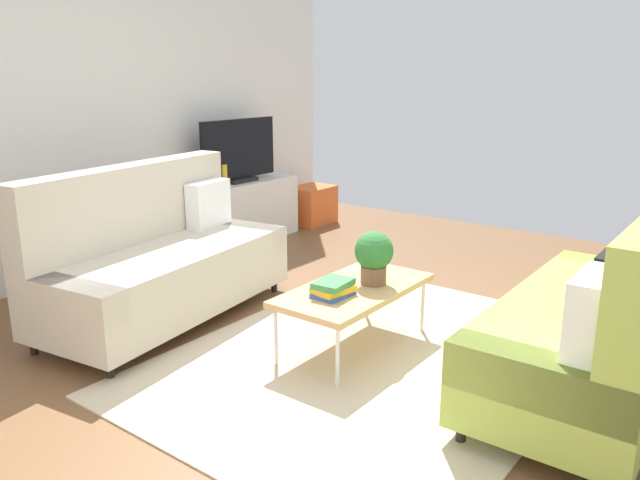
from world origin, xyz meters
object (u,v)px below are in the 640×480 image
object	(u,v)px
tv	(239,152)
vase_1	(205,178)
coffee_table	(354,291)
potted_plant	(374,255)
storage_trunk	(312,205)
bottle_0	(224,175)
vase_0	(192,179)
tv_console	(239,212)
couch_green	(604,322)
table_book_0	(333,294)
couch_beige	(160,259)

from	to	relation	value
tv	vase_1	size ratio (longest dim) A/B	5.45
coffee_table	potted_plant	distance (m)	0.26
coffee_table	storage_trunk	world-z (taller)	storage_trunk
bottle_0	vase_0	bearing A→B (deg)	165.32
tv_console	storage_trunk	world-z (taller)	tv_console
storage_trunk	vase_0	distance (m)	1.76
couch_green	tv	bearing A→B (deg)	72.25
vase_0	vase_1	distance (m)	0.17
storage_trunk	potted_plant	bearing A→B (deg)	-135.31
table_book_0	vase_1	distance (m)	2.81
couch_green	storage_trunk	world-z (taller)	couch_green
table_book_0	coffee_table	bearing A→B (deg)	-3.07
couch_green	tv	xyz separation A→B (m)	(1.18, 3.85, 0.51)
couch_beige	table_book_0	distance (m)	1.42
potted_plant	table_book_0	xyz separation A→B (m)	(-0.34, 0.07, -0.18)
couch_green	vase_1	bearing A→B (deg)	78.19
couch_beige	tv	size ratio (longest dim) A/B	2.00
vase_1	tv_console	bearing A→B (deg)	-6.92
vase_1	table_book_0	bearing A→B (deg)	-117.00
coffee_table	bottle_0	distance (m)	2.73
table_book_0	tv_console	bearing A→B (deg)	55.45
vase_0	storage_trunk	bearing A→B (deg)	-5.10
potted_plant	bottle_0	world-z (taller)	bottle_0
tv_console	tv	xyz separation A→B (m)	(-0.00, -0.02, 0.63)
storage_trunk	bottle_0	distance (m)	1.44
table_book_0	vase_1	bearing A→B (deg)	63.00
coffee_table	tv_console	distance (m)	2.86
coffee_table	vase_0	world-z (taller)	vase_0
couch_beige	tv_console	world-z (taller)	couch_beige
table_book_0	couch_green	bearing A→B (deg)	-70.88
couch_green	tv_console	world-z (taller)	couch_green
tv	vase_1	xyz separation A→B (m)	(-0.41, 0.07, -0.22)
table_book_0	vase_0	xyz separation A→B (m)	(1.10, 2.49, 0.30)
table_book_0	vase_0	size ratio (longest dim) A/B	1.23
vase_0	vase_1	xyz separation A→B (m)	(0.17, 0.00, -0.01)
tv	vase_0	distance (m)	0.62
coffee_table	tv_console	bearing A→B (deg)	59.10
tv	couch_beige	bearing A→B (deg)	-151.51
couch_beige	storage_trunk	size ratio (longest dim) A/B	3.84
storage_trunk	bottle_0	xyz separation A→B (m)	(-1.34, 0.06, 0.52)
tv_console	storage_trunk	size ratio (longest dim) A/B	2.69
couch_green	table_book_0	xyz separation A→B (m)	(-0.50, 1.43, -0.01)
tv	vase_0	world-z (taller)	tv
couch_beige	storage_trunk	bearing A→B (deg)	-170.54
tv	tv_console	bearing A→B (deg)	90.00
tv	potted_plant	bearing A→B (deg)	-118.24
potted_plant	vase_1	world-z (taller)	vase_1
couch_beige	vase_1	bearing A→B (deg)	-151.31
bottle_0	vase_1	bearing A→B (deg)	152.88
couch_green	bottle_0	world-z (taller)	couch_green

